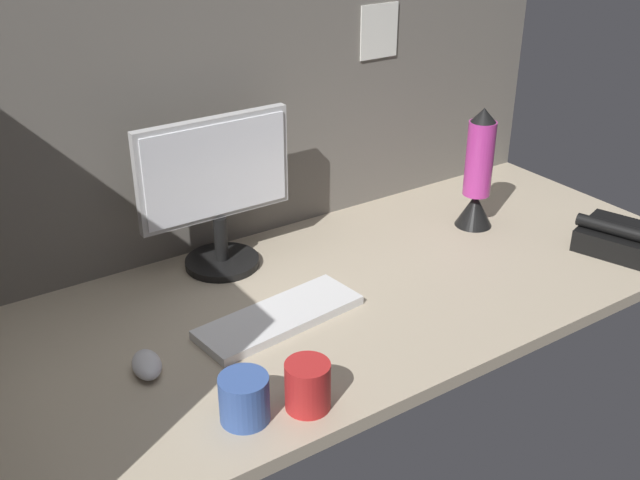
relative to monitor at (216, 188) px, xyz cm
name	(u,v)px	position (x,y,z in cm)	size (l,w,h in cm)	color
ground_plane	(345,291)	(19.16, -25.10, -21.71)	(180.00, 80.00, 3.00)	tan
cubicle_wall_back	(259,100)	(19.20, 12.40, 14.94)	(180.00, 5.50, 70.28)	slate
monitor	(216,188)	(0.00, 0.00, 0.00)	(37.97, 18.00, 37.11)	black
keyboard	(280,317)	(-1.24, -29.65, -19.21)	(37.00, 13.00, 2.00)	silver
mouse	(147,365)	(-31.85, -30.82, -18.51)	(5.60, 9.60, 3.40)	silver
mug_ceramic_blue	(244,399)	(-22.70, -53.41, -15.77)	(9.00, 9.00, 8.89)	#38569E
mug_red_plastic	(308,386)	(-11.65, -56.80, -15.53)	(8.33, 8.33, 9.36)	red
lava_lamp	(478,178)	(66.84, -18.00, -6.54)	(9.96, 9.96, 32.60)	black
desk_phone	(619,238)	(87.16, -48.95, -17.02)	(22.07, 23.35, 8.80)	black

